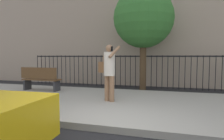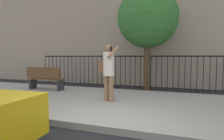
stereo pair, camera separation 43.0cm
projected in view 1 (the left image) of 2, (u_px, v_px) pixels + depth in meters
The scene contains 6 objects.
ground_plane at pixel (109, 134), 3.87m from camera, with size 60.00×60.00×0.00m, color black.
sidewalk at pixel (129, 104), 5.98m from camera, with size 28.00×4.40×0.15m, color #9E9B93.
iron_fence at pixel (143, 67), 9.47m from camera, with size 12.03×0.04×1.60m.
pedestrian_on_phone at pixel (109, 68), 5.99m from camera, with size 0.72×0.56×1.75m.
street_bench at pixel (40, 78), 7.87m from camera, with size 1.60×0.45×0.95m.
street_tree_near at pixel (143, 18), 8.60m from camera, with size 2.66×2.66×4.57m.
Camera 1 is at (1.09, -3.62, 1.53)m, focal length 31.19 mm.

